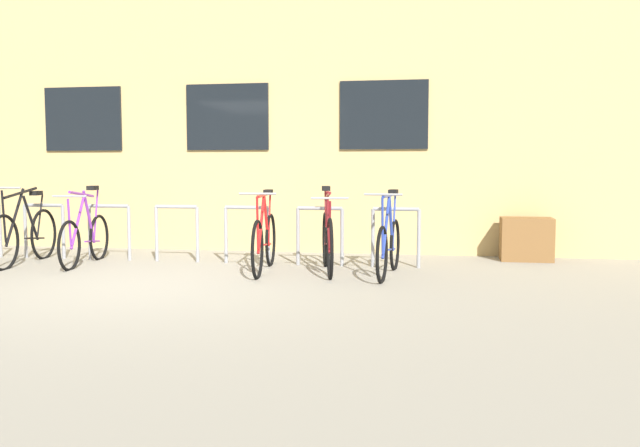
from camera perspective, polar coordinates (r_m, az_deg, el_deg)
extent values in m
plane|color=gray|center=(7.55, -15.24, -5.23)|extent=(42.00, 42.00, 0.00)
cube|color=tan|center=(14.22, -3.07, 10.57)|extent=(28.00, 7.72, 5.44)
cube|color=black|center=(11.40, -19.63, 8.43)|extent=(1.30, 0.04, 1.01)
cube|color=black|center=(10.43, -7.94, 9.02)|extent=(1.30, 0.04, 1.01)
cube|color=black|center=(9.96, 5.48, 9.24)|extent=(1.30, 0.04, 1.01)
cylinder|color=gray|center=(10.67, -25.73, -0.58)|extent=(0.05, 0.05, 0.76)
cylinder|color=gray|center=(10.44, -23.92, -0.63)|extent=(0.05, 0.05, 0.76)
cylinder|color=gray|center=(10.12, -21.13, -0.70)|extent=(0.05, 0.05, 0.76)
cylinder|color=gray|center=(10.25, -22.61, 1.45)|extent=(0.59, 0.05, 0.05)
cylinder|color=gray|center=(9.92, -19.12, -0.74)|extent=(0.05, 0.05, 0.76)
cylinder|color=gray|center=(9.64, -16.03, -0.82)|extent=(0.05, 0.05, 0.76)
cylinder|color=gray|center=(9.75, -17.65, 1.44)|extent=(0.59, 0.05, 0.05)
cylinder|color=gray|center=(9.47, -13.82, -0.87)|extent=(0.05, 0.05, 0.76)
cylinder|color=gray|center=(9.25, -10.46, -0.94)|extent=(0.05, 0.05, 0.76)
cylinder|color=gray|center=(9.33, -12.20, 1.42)|extent=(0.59, 0.05, 0.05)
cylinder|color=gray|center=(9.12, -8.06, -0.99)|extent=(0.05, 0.05, 0.76)
cylinder|color=gray|center=(8.95, -4.45, -1.07)|extent=(0.05, 0.05, 0.76)
cylinder|color=gray|center=(9.00, -6.29, 1.38)|extent=(0.59, 0.05, 0.05)
cylinder|color=gray|center=(8.86, -1.90, -1.12)|extent=(0.05, 0.05, 0.76)
cylinder|color=gray|center=(8.76, 1.90, -1.19)|extent=(0.05, 0.05, 0.76)
cylinder|color=gray|center=(8.77, -0.01, 1.32)|extent=(0.59, 0.05, 0.05)
cylinder|color=gray|center=(8.71, 4.55, -1.23)|extent=(0.05, 0.05, 0.76)
cylinder|color=gray|center=(8.67, 8.46, -1.30)|extent=(0.05, 0.05, 0.76)
cylinder|color=gray|center=(8.65, 6.53, 1.24)|extent=(0.59, 0.05, 0.05)
torus|color=black|center=(8.52, 6.43, -1.85)|extent=(0.09, 0.66, 0.66)
torus|color=black|center=(7.54, 5.33, -2.70)|extent=(0.09, 0.66, 0.66)
cylinder|color=#233893|center=(7.78, 5.68, -0.24)|extent=(0.08, 0.48, 0.72)
cylinder|color=#233893|center=(8.15, 6.10, 0.00)|extent=(0.06, 0.35, 0.71)
cylinder|color=#233893|center=(7.91, 5.88, 2.39)|extent=(0.10, 0.77, 0.04)
cylinder|color=#233893|center=(8.28, 6.18, -2.20)|extent=(0.07, 0.50, 0.07)
cylinder|color=#233893|center=(8.40, 6.36, 0.30)|extent=(0.04, 0.20, 0.66)
cylinder|color=#233893|center=(7.53, 5.38, -0.22)|extent=(0.03, 0.08, 0.65)
cube|color=black|center=(8.29, 6.29, 2.71)|extent=(0.12, 0.21, 0.06)
cylinder|color=gray|center=(7.53, 5.43, 2.49)|extent=(0.44, 0.06, 0.03)
torus|color=black|center=(9.89, -18.40, -1.16)|extent=(0.12, 0.65, 0.65)
torus|color=black|center=(8.99, -20.68, -1.81)|extent=(0.12, 0.65, 0.65)
cylinder|color=#722D99|center=(9.21, -20.05, 0.08)|extent=(0.09, 0.47, 0.66)
cylinder|color=#722D99|center=(9.55, -19.18, 0.52)|extent=(0.08, 0.35, 0.74)
cylinder|color=#722D99|center=(9.33, -19.74, 2.38)|extent=(0.13, 0.75, 0.12)
cylinder|color=#722D99|center=(9.67, -18.92, -1.45)|extent=(0.08, 0.49, 0.07)
cylinder|color=#722D99|center=(9.78, -18.64, 0.76)|extent=(0.05, 0.20, 0.68)
cylinder|color=#722D99|center=(8.99, -20.67, 0.10)|extent=(0.04, 0.08, 0.60)
cube|color=black|center=(9.68, -18.90, 2.90)|extent=(0.12, 0.21, 0.06)
cylinder|color=gray|center=(8.99, -20.67, 2.20)|extent=(0.44, 0.08, 0.03)
torus|color=black|center=(10.26, -22.58, -0.87)|extent=(0.12, 0.73, 0.73)
torus|color=black|center=(9.33, -25.46, -1.50)|extent=(0.12, 0.73, 0.73)
cylinder|color=black|center=(9.56, -24.68, 0.51)|extent=(0.09, 0.51, 0.74)
cylinder|color=black|center=(9.93, -23.54, 0.41)|extent=(0.08, 0.38, 0.64)
cylinder|color=black|center=(9.70, -24.26, 2.41)|extent=(0.13, 0.83, 0.13)
cylinder|color=black|center=(10.03, -23.25, -1.17)|extent=(0.08, 0.53, 0.08)
cylinder|color=black|center=(10.16, -22.86, 0.67)|extent=(0.05, 0.20, 0.57)
cylinder|color=black|center=(9.33, -25.46, 0.55)|extent=(0.04, 0.08, 0.67)
cube|color=black|center=(10.06, -23.15, 2.41)|extent=(0.12, 0.21, 0.06)
cylinder|color=gray|center=(9.33, -25.47, 2.78)|extent=(0.44, 0.07, 0.03)
torus|color=black|center=(8.83, -4.26, -1.44)|extent=(0.11, 0.71, 0.71)
torus|color=black|center=(7.82, -5.38, -2.26)|extent=(0.11, 0.71, 0.71)
cylinder|color=red|center=(8.07, -5.06, 0.01)|extent=(0.09, 0.50, 0.70)
cylinder|color=red|center=(8.46, -4.62, 0.21)|extent=(0.07, 0.37, 0.68)
cylinder|color=red|center=(8.21, -4.89, 2.43)|extent=(0.12, 0.80, 0.04)
cylinder|color=red|center=(8.58, -4.51, -1.79)|extent=(0.08, 0.52, 0.07)
cylinder|color=red|center=(8.72, -4.36, 0.52)|extent=(0.04, 0.20, 0.62)
cylinder|color=red|center=(7.81, -5.37, 0.04)|extent=(0.04, 0.08, 0.63)
cube|color=black|center=(8.61, -4.46, 2.72)|extent=(0.12, 0.21, 0.06)
cylinder|color=gray|center=(7.82, -5.36, 2.56)|extent=(0.44, 0.07, 0.03)
torus|color=black|center=(8.78, 0.45, -1.39)|extent=(0.20, 0.72, 0.73)
torus|color=black|center=(7.78, 0.86, -2.19)|extent=(0.20, 0.72, 0.73)
cylinder|color=maroon|center=(8.03, 0.74, -0.15)|extent=(0.14, 0.48, 0.63)
cylinder|color=maroon|center=(8.41, 0.58, 0.39)|extent=(0.11, 0.36, 0.72)
cylinder|color=maroon|center=(8.16, 0.67, 2.41)|extent=(0.21, 0.77, 0.13)
cylinder|color=maroon|center=(8.53, 0.55, -1.74)|extent=(0.13, 0.50, 0.08)
cylinder|color=maroon|center=(8.66, 0.49, 0.69)|extent=(0.07, 0.20, 0.66)
cylinder|color=maroon|center=(7.77, 0.85, -0.12)|extent=(0.04, 0.08, 0.56)
cube|color=black|center=(8.55, 0.52, 3.03)|extent=(0.14, 0.22, 0.06)
cylinder|color=gray|center=(7.78, 0.84, 2.18)|extent=(0.43, 0.12, 0.03)
cube|color=brown|center=(9.70, 17.26, -1.29)|extent=(0.70, 0.44, 0.60)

